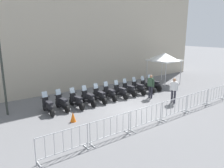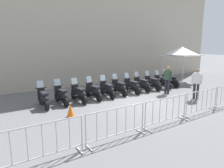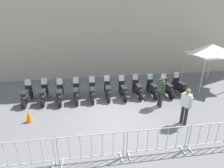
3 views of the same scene
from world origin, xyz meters
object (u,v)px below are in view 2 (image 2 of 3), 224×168
at_px(motorcycle_9, 163,82).
at_px(barrier_segment_2, 166,111).
at_px(barrier_segment_1, 117,124).
at_px(officer_near_row_end, 167,78).
at_px(motorcycle_5, 119,87).
at_px(motorcycle_7, 142,84).
at_px(motorcycle_0, 44,98).
at_px(canopy_tent, 181,51).
at_px(motorcycle_6, 132,86).
at_px(barrier_segment_0, 43,143).
at_px(officer_mid_plaza, 197,82).
at_px(motorcycle_3, 94,91).
at_px(barrier_segment_3, 202,102).
at_px(motorcycle_10, 170,80).
at_px(motorcycle_1, 62,96).
at_px(traffic_cone, 70,110).
at_px(motorcycle_4, 108,89).
at_px(motorcycle_8, 153,83).
at_px(motorcycle_2, 79,94).

height_order(motorcycle_9, barrier_segment_2, motorcycle_9).
xyz_separation_m(barrier_segment_1, officer_near_row_end, (6.12, 3.15, 0.45)).
distance_m(motorcycle_5, motorcycle_7, 1.81).
distance_m(barrier_segment_2, officer_near_row_end, 5.03).
relative_size(motorcycle_0, canopy_tent, 0.59).
relative_size(motorcycle_6, barrier_segment_0, 0.79).
height_order(motorcycle_0, motorcycle_7, same).
height_order(barrier_segment_2, officer_mid_plaza, officer_mid_plaza).
xyz_separation_m(motorcycle_5, barrier_segment_0, (-5.80, -4.58, 0.07)).
bearing_deg(motorcycle_3, barrier_segment_3, -58.89).
distance_m(motorcycle_10, officer_near_row_end, 2.41).
bearing_deg(motorcycle_5, canopy_tent, 7.22).
bearing_deg(motorcycle_3, motorcycle_10, -0.76).
bearing_deg(barrier_segment_2, motorcycle_1, 116.28).
height_order(motorcycle_1, officer_near_row_end, officer_near_row_end).
bearing_deg(barrier_segment_1, traffic_cone, 98.53).
bearing_deg(motorcycle_3, barrier_segment_2, -83.17).
bearing_deg(motorcycle_10, motorcycle_5, 178.30).
bearing_deg(officer_mid_plaza, motorcycle_9, 77.42).
distance_m(motorcycle_4, barrier_segment_0, 6.67).
bearing_deg(motorcycle_5, motorcycle_0, 178.97).
bearing_deg(barrier_segment_0, barrier_segment_3, -1.38).
bearing_deg(motorcycle_5, motorcycle_4, -176.79).
height_order(motorcycle_8, barrier_segment_0, motorcycle_8).
height_order(motorcycle_1, motorcycle_10, same).
xyz_separation_m(motorcycle_2, canopy_tent, (9.66, 0.96, 2.06)).
distance_m(motorcycle_0, motorcycle_4, 3.62).
bearing_deg(barrier_segment_1, motorcycle_3, 69.42).
height_order(barrier_segment_0, canopy_tent, canopy_tent).
relative_size(barrier_segment_2, officer_mid_plaza, 1.27).
distance_m(barrier_segment_2, officer_mid_plaza, 4.48).
bearing_deg(officer_near_row_end, motorcycle_7, 118.60).
relative_size(motorcycle_6, motorcycle_10, 1.00).
xyz_separation_m(motorcycle_4, motorcycle_6, (1.81, -0.07, 0.00)).
relative_size(motorcycle_7, motorcycle_8, 1.00).
relative_size(motorcycle_5, barrier_segment_1, 0.79).
xyz_separation_m(motorcycle_7, barrier_segment_1, (-5.34, -4.58, 0.07)).
xyz_separation_m(motorcycle_9, barrier_segment_0, (-9.42, -4.35, 0.07)).
relative_size(motorcycle_0, barrier_segment_0, 0.79).
distance_m(barrier_segment_0, officer_near_row_end, 8.96).
height_order(motorcycle_2, motorcycle_5, same).
relative_size(motorcycle_6, motorcycle_9, 1.00).
height_order(motorcycle_5, motorcycle_7, same).
bearing_deg(traffic_cone, officer_mid_plaza, -11.22).
bearing_deg(motorcycle_7, officer_near_row_end, -61.40).
height_order(barrier_segment_0, traffic_cone, barrier_segment_0).
relative_size(motorcycle_4, barrier_segment_1, 0.79).
relative_size(motorcycle_2, motorcycle_10, 1.00).
bearing_deg(officer_mid_plaza, motorcycle_6, 123.48).
distance_m(motorcycle_3, motorcycle_9, 5.43).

